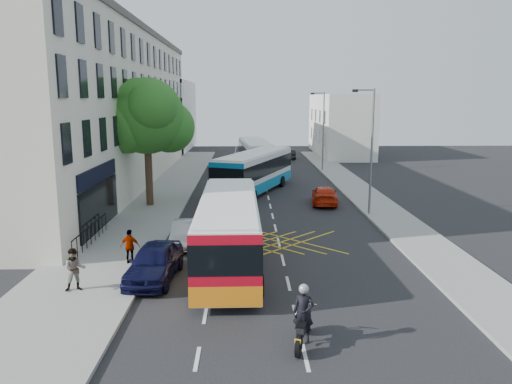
{
  "coord_description": "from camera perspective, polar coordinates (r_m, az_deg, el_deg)",
  "views": [
    {
      "loc": [
        -1.76,
        -19.54,
        7.55
      ],
      "look_at": [
        -1.15,
        8.81,
        2.2
      ],
      "focal_mm": 35.0,
      "sensor_mm": 36.0,
      "label": 1
    }
  ],
  "objects": [
    {
      "name": "bus_far",
      "position": [
        52.13,
        -0.07,
        4.23
      ],
      "size": [
        3.69,
        11.55,
        3.19
      ],
      "rotation": [
        0.0,
        0.0,
        0.09
      ],
      "color": "silver",
      "rests_on": "ground"
    },
    {
      "name": "bus_mid",
      "position": [
        40.3,
        -0.15,
        2.37
      ],
      "size": [
        6.76,
        11.78,
        3.26
      ],
      "rotation": [
        0.0,
        0.0,
        -0.38
      ],
      "color": "silver",
      "rests_on": "ground"
    },
    {
      "name": "pedestrian_far",
      "position": [
        23.42,
        -14.19,
        -6.06
      ],
      "size": [
        0.96,
        0.5,
        1.57
      ],
      "primitive_type": "imported",
      "rotation": [
        0.0,
        0.0,
        3.01
      ],
      "color": "gray",
      "rests_on": "pavement_left"
    },
    {
      "name": "distant_car_grey",
      "position": [
        58.1,
        -1.8,
        3.87
      ],
      "size": [
        2.71,
        4.96,
        1.32
      ],
      "primitive_type": "imported",
      "rotation": [
        0.0,
        0.0,
        0.11
      ],
      "color": "#43454B",
      "rests_on": "ground"
    },
    {
      "name": "ground",
      "position": [
        21.02,
        3.71,
        -10.39
      ],
      "size": [
        120.0,
        120.0,
        0.0
      ],
      "primitive_type": "plane",
      "color": "black",
      "rests_on": "ground"
    },
    {
      "name": "pavement_left",
      "position": [
        35.98,
        -12.0,
        -1.54
      ],
      "size": [
        5.0,
        70.0,
        0.15
      ],
      "primitive_type": "cube",
      "color": "gray",
      "rests_on": "ground"
    },
    {
      "name": "pavement_right",
      "position": [
        36.53,
        13.49,
        -1.42
      ],
      "size": [
        3.0,
        70.0,
        0.15
      ],
      "primitive_type": "cube",
      "color": "gray",
      "rests_on": "ground"
    },
    {
      "name": "pedestrian_near",
      "position": [
        20.79,
        -20.01,
        -8.35
      ],
      "size": [
        0.97,
        0.85,
        1.7
      ],
      "primitive_type": "imported",
      "rotation": [
        0.0,
        0.0,
        0.28
      ],
      "color": "gray",
      "rests_on": "pavement_left"
    },
    {
      "name": "bus_near",
      "position": [
        22.67,
        -3.14,
        -4.4
      ],
      "size": [
        2.91,
        11.23,
        3.15
      ],
      "rotation": [
        0.0,
        0.0,
        0.01
      ],
      "color": "silver",
      "rests_on": "ground"
    },
    {
      "name": "lamp_near",
      "position": [
        32.66,
        12.93,
        5.26
      ],
      "size": [
        1.45,
        0.15,
        8.0
      ],
      "color": "slate",
      "rests_on": "pavement_right"
    },
    {
      "name": "red_hatchback",
      "position": [
        36.33,
        7.85,
        -0.37
      ],
      "size": [
        2.36,
        4.64,
        1.29
      ],
      "primitive_type": "imported",
      "rotation": [
        0.0,
        0.0,
        3.01
      ],
      "color": "red",
      "rests_on": "ground"
    },
    {
      "name": "motorbike",
      "position": [
        15.88,
        5.45,
        -13.97
      ],
      "size": [
        0.87,
        2.2,
        2.0
      ],
      "rotation": [
        0.0,
        0.0,
        -0.29
      ],
      "color": "black",
      "rests_on": "ground"
    },
    {
      "name": "lamp_far",
      "position": [
        52.23,
        7.6,
        7.38
      ],
      "size": [
        1.45,
        0.15,
        8.0
      ],
      "color": "slate",
      "rests_on": "pavement_right"
    },
    {
      "name": "parked_car_blue",
      "position": [
        21.59,
        -11.52,
        -7.84
      ],
      "size": [
        2.2,
        4.67,
        1.54
      ],
      "primitive_type": "imported",
      "rotation": [
        0.0,
        0.0,
        -0.09
      ],
      "color": "black",
      "rests_on": "ground"
    },
    {
      "name": "distant_car_dark",
      "position": [
        63.06,
        3.87,
        4.32
      ],
      "size": [
        1.27,
        3.54,
        1.16
      ],
      "primitive_type": "imported",
      "rotation": [
        0.0,
        0.0,
        3.15
      ],
      "color": "black",
      "rests_on": "ground"
    },
    {
      "name": "street_tree",
      "position": [
        35.18,
        -12.43,
        8.39
      ],
      "size": [
        6.3,
        5.7,
        8.8
      ],
      "color": "#382619",
      "rests_on": "pavement_left"
    },
    {
      "name": "terrace_far",
      "position": [
        75.58,
        -10.67,
        8.58
      ],
      "size": [
        8.0,
        20.0,
        10.0
      ],
      "primitive_type": "cube",
      "color": "silver",
      "rests_on": "ground"
    },
    {
      "name": "parked_car_silver",
      "position": [
        26.29,
        -8.08,
        -4.69
      ],
      "size": [
        1.4,
        3.83,
        1.25
      ],
      "primitive_type": "imported",
      "rotation": [
        0.0,
        0.0,
        0.02
      ],
      "color": "#B3B6BC",
      "rests_on": "ground"
    },
    {
      "name": "terrace_main",
      "position": [
        45.71,
        -16.99,
        9.24
      ],
      "size": [
        8.3,
        45.0,
        13.5
      ],
      "color": "beige",
      "rests_on": "ground"
    },
    {
      "name": "railings",
      "position": [
        26.96,
        -18.38,
        -4.55
      ],
      "size": [
        0.08,
        5.6,
        1.14
      ],
      "primitive_type": null,
      "color": "black",
      "rests_on": "pavement_left"
    },
    {
      "name": "distant_car_silver",
      "position": [
        59.68,
        2.88,
        3.99
      ],
      "size": [
        1.71,
        3.63,
        1.2
      ],
      "primitive_type": "imported",
      "rotation": [
        0.0,
        0.0,
        3.23
      ],
      "color": "#A3A5AB",
      "rests_on": "ground"
    },
    {
      "name": "building_right",
      "position": [
        68.82,
        9.54,
        7.59
      ],
      "size": [
        6.0,
        18.0,
        8.0
      ],
      "primitive_type": "cube",
      "color": "silver",
      "rests_on": "ground"
    }
  ]
}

